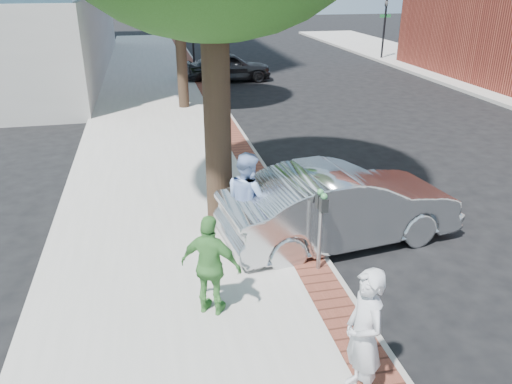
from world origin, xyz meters
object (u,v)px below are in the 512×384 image
object	(u,v)px
person_gray	(364,336)
person_officer	(247,199)
bg_car	(228,67)
person_green	(211,266)
sedan_silver	(341,206)
parking_meter	(321,214)

from	to	relation	value
person_gray	person_officer	bearing A→B (deg)	-174.57
bg_car	person_officer	bearing A→B (deg)	170.85
person_gray	bg_car	bearing A→B (deg)	172.11
person_gray	person_green	bearing A→B (deg)	-145.52
sedan_silver	bg_car	bearing A→B (deg)	-9.69
person_green	person_officer	bearing A→B (deg)	-85.78
person_gray	bg_car	xyz separation A→B (m)	(1.78, 20.42, -0.30)
person_gray	bg_car	distance (m)	20.50
sedan_silver	bg_car	size ratio (longest dim) A/B	1.11
person_green	sedan_silver	bearing A→B (deg)	-115.33
person_officer	parking_meter	bearing A→B (deg)	-161.22
person_green	parking_meter	bearing A→B (deg)	-128.14
parking_meter	sedan_silver	world-z (taller)	parking_meter
person_officer	person_green	xyz separation A→B (m)	(-0.94, -1.95, -0.11)
person_gray	parking_meter	bearing A→B (deg)	168.22
person_gray	sedan_silver	size ratio (longest dim) A/B	0.37
person_officer	person_green	bearing A→B (deg)	132.27
person_officer	person_gray	bearing A→B (deg)	166.28
parking_meter	person_green	bearing A→B (deg)	-158.03
person_gray	sedan_silver	bearing A→B (deg)	159.39
person_officer	bg_car	distance (m)	16.65
person_gray	sedan_silver	distance (m)	4.10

